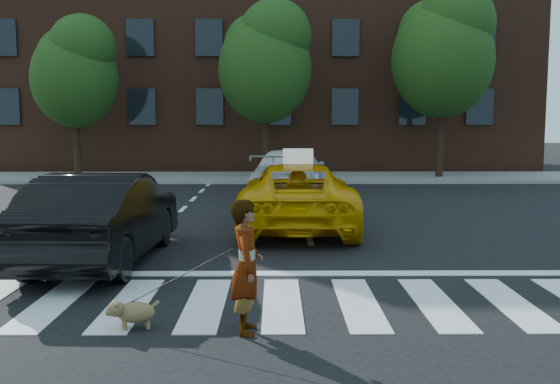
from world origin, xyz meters
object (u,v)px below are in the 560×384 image
(tree_right, at_px, (444,47))
(black_sedan, at_px, (103,217))
(taxi, at_px, (297,196))
(dog, at_px, (131,312))
(woman, at_px, (247,266))
(white_suv, at_px, (291,173))
(tree_mid, at_px, (266,58))
(tree_left, at_px, (75,68))

(tree_right, distance_m, black_sedan, 17.92)
(taxi, relative_size, dog, 8.73)
(dog, bearing_deg, woman, -25.38)
(tree_right, distance_m, woman, 19.90)
(white_suv, bearing_deg, woman, 94.40)
(tree_mid, bearing_deg, black_sedan, -99.92)
(tree_mid, bearing_deg, taxi, -85.60)
(taxi, bearing_deg, tree_mid, -84.31)
(tree_left, bearing_deg, taxi, -53.38)
(tree_left, distance_m, taxi, 14.51)
(tree_left, relative_size, woman, 4.28)
(tree_left, height_order, white_suv, tree_left)
(black_sedan, distance_m, white_suv, 9.91)
(tree_left, relative_size, tree_right, 0.84)
(tree_right, xyz_separation_m, white_suv, (-6.13, -5.19, -4.52))
(taxi, xyz_separation_m, black_sedan, (-3.40, -3.24, 0.03))
(tree_left, bearing_deg, dog, -70.90)
(white_suv, height_order, dog, white_suv)
(tree_mid, bearing_deg, dog, -94.04)
(black_sedan, bearing_deg, white_suv, -107.66)
(black_sedan, bearing_deg, dog, 112.27)
(dog, bearing_deg, taxi, 51.53)
(black_sedan, xyz_separation_m, white_suv, (3.40, 9.31, -0.02))
(tree_right, xyz_separation_m, dog, (-8.27, -17.99, -5.06))
(black_sedan, xyz_separation_m, dog, (1.26, -3.50, -0.55))
(tree_mid, distance_m, tree_right, 7.01)
(tree_mid, bearing_deg, white_suv, -80.52)
(tree_mid, xyz_separation_m, woman, (0.05, -18.10, -4.09))
(tree_mid, xyz_separation_m, black_sedan, (-2.53, -14.50, -4.09))
(tree_mid, relative_size, black_sedan, 1.54)
(white_suv, height_order, woman, woman)
(tree_mid, bearing_deg, tree_right, -0.00)
(dog, bearing_deg, tree_mid, 65.10)
(woman, bearing_deg, black_sedan, 34.05)
(tree_right, bearing_deg, taxi, -118.58)
(taxi, height_order, black_sedan, black_sedan)
(white_suv, bearing_deg, black_sedan, 77.94)
(tree_mid, relative_size, white_suv, 1.39)
(tree_right, height_order, white_suv, tree_right)
(black_sedan, distance_m, dog, 3.76)
(black_sedan, height_order, white_suv, black_sedan)
(black_sedan, bearing_deg, woman, 128.12)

